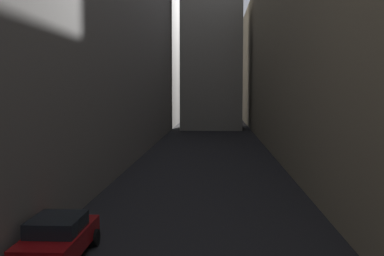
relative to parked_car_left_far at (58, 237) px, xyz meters
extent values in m
plane|color=black|center=(4.40, 24.37, -0.75)|extent=(264.00, 264.00, 0.00)
cube|color=slate|center=(-7.59, 26.37, 12.11)|extent=(12.99, 108.00, 25.71)
cube|color=gray|center=(16.69, 26.37, 8.46)|extent=(13.59, 108.00, 18.42)
cube|color=maroon|center=(0.00, 0.02, -0.12)|extent=(1.71, 4.10, 0.65)
cube|color=black|center=(0.00, -0.06, 0.45)|extent=(1.57, 1.98, 0.48)
cylinder|color=black|center=(-0.85, 1.41, -0.44)|extent=(0.22, 0.61, 0.61)
cylinder|color=black|center=(0.85, 1.41, -0.44)|extent=(0.22, 0.61, 0.61)
camera|label=1|loc=(5.12, -14.77, 4.78)|focal=44.32mm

